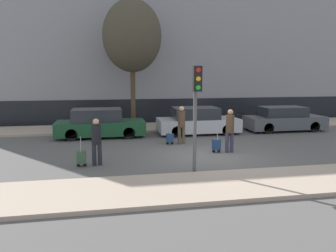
{
  "coord_description": "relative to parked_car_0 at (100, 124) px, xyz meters",
  "views": [
    {
      "loc": [
        -3.99,
        -12.44,
        3.28
      ],
      "look_at": [
        -1.33,
        1.8,
        0.95
      ],
      "focal_mm": 35.0,
      "sensor_mm": 36.0,
      "label": 1
    }
  ],
  "objects": [
    {
      "name": "parked_car_1",
      "position": [
        5.25,
        0.02,
        -0.01
      ],
      "size": [
        4.41,
        1.87,
        1.45
      ],
      "color": "#B7BABF",
      "rests_on": "ground_plane"
    },
    {
      "name": "trolley_center",
      "position": [
        3.25,
        -2.43,
        -0.38
      ],
      "size": [
        0.34,
        0.29,
        1.04
      ],
      "color": "navy",
      "rests_on": "ground_plane"
    },
    {
      "name": "traffic_light",
      "position": [
        3.2,
        -7.06,
        1.83
      ],
      "size": [
        0.28,
        0.47,
        3.52
      ],
      "color": "#515154",
      "rests_on": "ground_plane"
    },
    {
      "name": "ground_plane",
      "position": [
        4.4,
        -4.7,
        -0.68
      ],
      "size": [
        80.0,
        80.0,
        0.0
      ],
      "primitive_type": "plane",
      "color": "#565451"
    },
    {
      "name": "parked_car_0",
      "position": [
        0.0,
        0.0,
        0.0
      ],
      "size": [
        4.54,
        1.76,
        1.48
      ],
      "color": "#194728",
      "rests_on": "ground_plane"
    },
    {
      "name": "sidewalk_far",
      "position": [
        4.4,
        2.3,
        -0.62
      ],
      "size": [
        28.0,
        3.0,
        0.12
      ],
      "color": "tan",
      "rests_on": "ground_plane"
    },
    {
      "name": "pedestrian_right",
      "position": [
        5.41,
        -4.42,
        0.35
      ],
      "size": [
        0.35,
        0.34,
        1.82
      ],
      "rotation": [
        0.0,
        0.0,
        -0.13
      ],
      "color": "#383347",
      "rests_on": "ground_plane"
    },
    {
      "name": "parked_car_2",
      "position": [
        10.43,
        0.01,
        -0.03
      ],
      "size": [
        4.52,
        1.71,
        1.4
      ],
      "color": "#4C5156",
      "rests_on": "ground_plane"
    },
    {
      "name": "trolley_left",
      "position": [
        -0.55,
        -5.47,
        -0.35
      ],
      "size": [
        0.34,
        0.29,
        1.1
      ],
      "color": "#335138",
      "rests_on": "ground_plane"
    },
    {
      "name": "pedestrian_center",
      "position": [
        3.8,
        -2.42,
        0.34
      ],
      "size": [
        0.35,
        0.34,
        1.79
      ],
      "rotation": [
        0.0,
        0.0,
        0.0
      ],
      "color": "#4C4233",
      "rests_on": "ground_plane"
    },
    {
      "name": "trolley_right",
      "position": [
        4.86,
        -4.34,
        -0.35
      ],
      "size": [
        0.34,
        0.29,
        1.1
      ],
      "color": "navy",
      "rests_on": "ground_plane"
    },
    {
      "name": "parked_bicycle",
      "position": [
        8.28,
        2.63,
        -0.19
      ],
      "size": [
        1.77,
        0.06,
        0.96
      ],
      "color": "black",
      "rests_on": "sidewalk_far"
    },
    {
      "name": "building_facade",
      "position": [
        4.4,
        5.76,
        4.59
      ],
      "size": [
        28.0,
        2.57,
        10.59
      ],
      "color": "gray",
      "rests_on": "ground_plane"
    },
    {
      "name": "bare_tree_near_crossing",
      "position": [
        1.93,
        2.17,
        4.7
      ],
      "size": [
        3.37,
        3.37,
        7.34
      ],
      "color": "#4C3826",
      "rests_on": "sidewalk_far"
    },
    {
      "name": "sidewalk_near",
      "position": [
        4.4,
        -8.45,
        -0.62
      ],
      "size": [
        28.0,
        2.5,
        0.12
      ],
      "color": "tan",
      "rests_on": "ground_plane"
    },
    {
      "name": "pedestrian_left",
      "position": [
        -0.0,
        -5.42,
        0.28
      ],
      "size": [
        0.35,
        0.34,
        1.7
      ],
      "rotation": [
        0.0,
        0.0,
        0.1
      ],
      "color": "#23232D",
      "rests_on": "ground_plane"
    }
  ]
}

